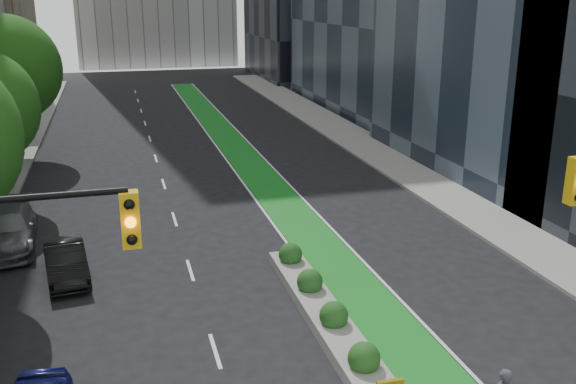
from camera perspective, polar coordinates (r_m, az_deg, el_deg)
sidewalk_right at (r=40.64m, az=9.39°, el=2.70°), size 3.60×90.00×0.15m
bike_lane_paint at (r=42.66m, az=-4.28°, el=3.49°), size 2.20×70.00×0.01m
tree_far at (r=43.37m, az=-23.76°, el=9.96°), size 6.60×6.60×9.00m
median_planter at (r=21.12m, az=3.13°, el=-10.29°), size 1.20×10.26×1.10m
parked_car_left_mid at (r=25.18m, az=-19.17°, el=-5.84°), size 1.94×4.19×1.33m
parked_car_left_far at (r=28.99m, az=-23.71°, el=-3.06°), size 2.51×5.54×1.57m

